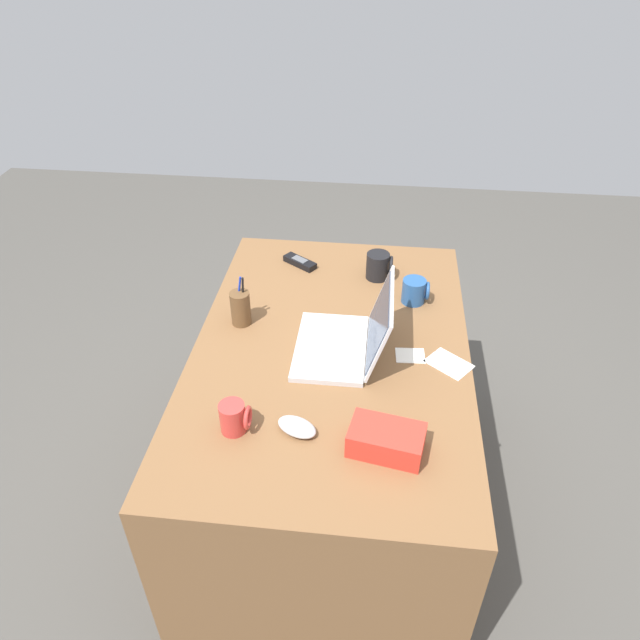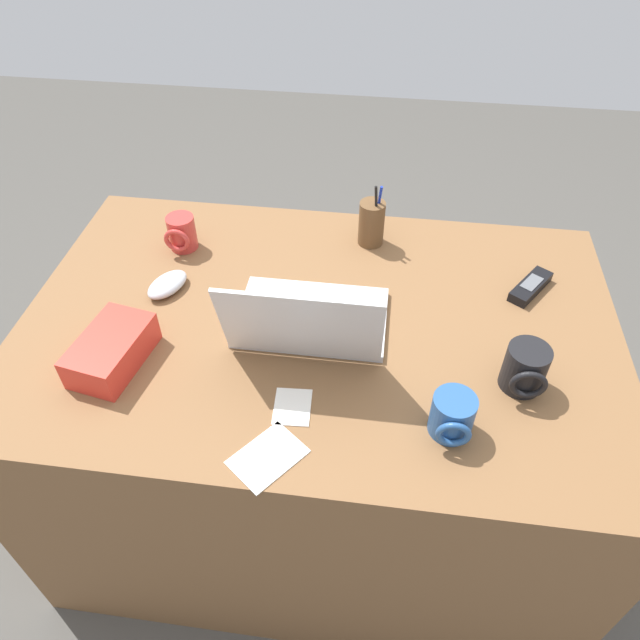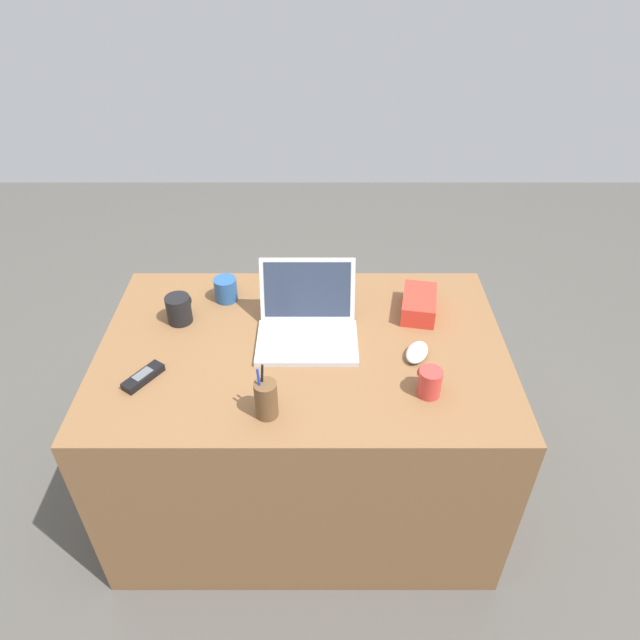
% 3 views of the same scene
% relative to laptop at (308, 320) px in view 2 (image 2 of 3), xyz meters
% --- Properties ---
extents(ground_plane, '(6.00, 6.00, 0.00)m').
position_rel_laptop_xyz_m(ground_plane, '(-0.01, -0.05, -0.80)').
color(ground_plane, '#4C4944').
extents(desk, '(1.35, 0.87, 0.76)m').
position_rel_laptop_xyz_m(desk, '(-0.01, -0.05, -0.42)').
color(desk, brown).
rests_on(desk, ground).
extents(laptop, '(0.33, 0.29, 0.23)m').
position_rel_laptop_xyz_m(laptop, '(0.00, 0.00, 0.00)').
color(laptop, silver).
rests_on(laptop, desk).
extents(computer_mouse, '(0.11, 0.13, 0.03)m').
position_rel_laptop_xyz_m(computer_mouse, '(0.35, -0.11, -0.03)').
color(computer_mouse, silver).
rests_on(computer_mouse, desk).
extents(coffee_mug_white, '(0.08, 0.09, 0.09)m').
position_rel_laptop_xyz_m(coffee_mug_white, '(-0.30, 0.21, -0.00)').
color(coffee_mug_white, '#26518C').
rests_on(coffee_mug_white, desk).
extents(coffee_mug_tall, '(0.07, 0.08, 0.09)m').
position_rel_laptop_xyz_m(coffee_mug_tall, '(0.37, -0.27, -0.00)').
color(coffee_mug_tall, '#C63833').
rests_on(coffee_mug_tall, desk).
extents(coffee_mug_spare, '(0.09, 0.10, 0.10)m').
position_rel_laptop_xyz_m(coffee_mug_spare, '(-0.44, 0.08, 0.00)').
color(coffee_mug_spare, black).
rests_on(coffee_mug_spare, desk).
extents(cordless_phone, '(0.12, 0.14, 0.03)m').
position_rel_laptop_xyz_m(cordless_phone, '(-0.50, -0.22, -0.03)').
color(cordless_phone, black).
rests_on(cordless_phone, desk).
extents(pen_holder, '(0.07, 0.07, 0.18)m').
position_rel_laptop_xyz_m(pen_holder, '(-0.11, -0.36, 0.01)').
color(pen_holder, brown).
rests_on(pen_holder, desk).
extents(snack_bag, '(0.15, 0.21, 0.07)m').
position_rel_laptop_xyz_m(snack_bag, '(0.39, 0.13, -0.01)').
color(snack_bag, red).
rests_on(snack_bag, desk).
extents(paper_note_near_laptop, '(0.08, 0.09, 0.00)m').
position_rel_laptop_xyz_m(paper_note_near_laptop, '(0.00, 0.20, -0.05)').
color(paper_note_near_laptop, white).
rests_on(paper_note_near_laptop, desk).
extents(paper_note_left, '(0.15, 0.16, 0.00)m').
position_rel_laptop_xyz_m(paper_note_left, '(0.03, 0.32, -0.05)').
color(paper_note_left, white).
rests_on(paper_note_left, desk).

